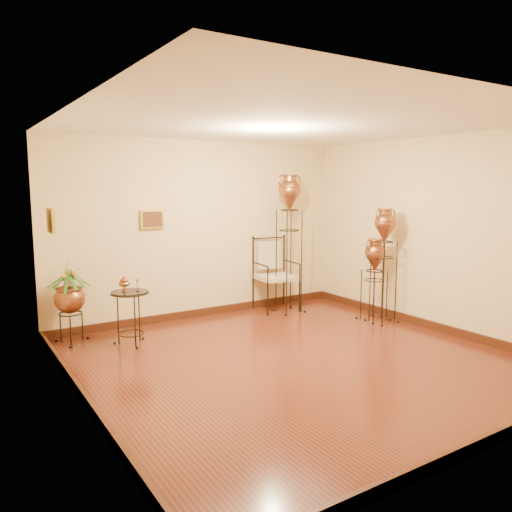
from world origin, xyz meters
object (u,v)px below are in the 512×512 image
amphora_tall (289,242)px  amphora_mid (384,265)px  armchair (276,274)px  planter_urn (69,295)px  side_table (131,317)px

amphora_tall → amphora_mid: amphora_tall is taller
amphora_mid → armchair: 1.80m
planter_urn → side_table: bearing=-36.5°
armchair → planter_urn: bearing=-173.1°
amphora_tall → armchair: bearing=115.2°
amphora_mid → amphora_tall: bearing=123.6°
amphora_tall → armchair: amphora_tall is taller
planter_urn → side_table: (0.66, -0.49, -0.28)m
amphora_mid → planter_urn: bearing=160.8°
side_table → amphora_tall: bearing=5.6°
amphora_tall → amphora_mid: bearing=-56.4°
amphora_tall → amphora_mid: size_ratio=1.29×
amphora_mid → planter_urn: 4.56m
amphora_tall → planter_urn: amphora_tall is taller
amphora_mid → armchair: bearing=122.5°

